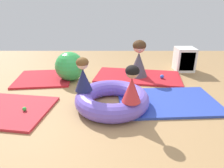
# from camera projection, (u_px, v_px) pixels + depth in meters

# --- Properties ---
(ground_plane) EXTENTS (8.00, 8.00, 0.00)m
(ground_plane) POSITION_uv_depth(u_px,v_px,m) (112.00, 107.00, 3.22)
(ground_plane) COLOR tan
(gym_mat_center_rear) EXTENTS (1.26, 1.18, 0.04)m
(gym_mat_center_rear) POSITION_uv_depth(u_px,v_px,m) (44.00, 78.00, 4.39)
(gym_mat_center_rear) COLOR red
(gym_mat_center_rear) RESTS_ON ground
(gym_mat_front) EXTENTS (1.68, 1.14, 0.04)m
(gym_mat_front) POSITION_uv_depth(u_px,v_px,m) (168.00, 101.00, 3.37)
(gym_mat_front) COLOR #2D47B7
(gym_mat_front) RESTS_ON ground
(gym_mat_near_left) EXTENTS (1.50, 1.20, 0.04)m
(gym_mat_near_left) POSITION_uv_depth(u_px,v_px,m) (5.00, 110.00, 3.11)
(gym_mat_near_left) COLOR red
(gym_mat_near_left) RESTS_ON ground
(gym_mat_far_right) EXTENTS (1.99, 1.26, 0.04)m
(gym_mat_far_right) POSITION_uv_depth(u_px,v_px,m) (138.00, 76.00, 4.49)
(gym_mat_far_right) COLOR red
(gym_mat_far_right) RESTS_ON ground
(inflatable_cushion) EXTENTS (1.18, 1.18, 0.28)m
(inflatable_cushion) POSITION_uv_depth(u_px,v_px,m) (112.00, 99.00, 3.18)
(inflatable_cushion) COLOR #7056D1
(inflatable_cushion) RESTS_ON ground
(child_in_navy) EXTENTS (0.34, 0.34, 0.53)m
(child_in_navy) POSITION_uv_depth(u_px,v_px,m) (83.00, 75.00, 3.07)
(child_in_navy) COLOR navy
(child_in_navy) RESTS_ON inflatable_cushion
(child_in_red) EXTENTS (0.29, 0.29, 0.53)m
(child_in_red) POSITION_uv_depth(u_px,v_px,m) (132.00, 84.00, 2.71)
(child_in_red) COLOR red
(child_in_red) RESTS_ON inflatable_cushion
(adult_seated) EXTENTS (0.48, 0.48, 0.79)m
(adult_seated) POSITION_uv_depth(u_px,v_px,m) (139.00, 59.00, 4.34)
(adult_seated) COLOR #4C4751
(adult_seated) RESTS_ON gym_mat_far_right
(play_ball_blue) EXTENTS (0.09, 0.09, 0.09)m
(play_ball_blue) POSITION_uv_depth(u_px,v_px,m) (162.00, 77.00, 4.31)
(play_ball_blue) COLOR blue
(play_ball_blue) RESTS_ON gym_mat_far_right
(play_ball_green) EXTENTS (0.06, 0.06, 0.06)m
(play_ball_green) POSITION_uv_depth(u_px,v_px,m) (25.00, 109.00, 3.03)
(play_ball_green) COLOR green
(play_ball_green) RESTS_ON gym_mat_near_left
(play_ball_teal) EXTENTS (0.09, 0.09, 0.09)m
(play_ball_teal) POSITION_uv_depth(u_px,v_px,m) (131.00, 102.00, 3.22)
(play_ball_teal) COLOR teal
(play_ball_teal) RESTS_ON gym_mat_front
(exercise_ball_large) EXTENTS (0.61, 0.61, 0.61)m
(exercise_ball_large) POSITION_uv_depth(u_px,v_px,m) (70.00, 66.00, 4.23)
(exercise_ball_large) COLOR green
(exercise_ball_large) RESTS_ON ground
(storage_cube) EXTENTS (0.44, 0.44, 0.56)m
(storage_cube) POSITION_uv_depth(u_px,v_px,m) (185.00, 60.00, 4.84)
(storage_cube) COLOR white
(storage_cube) RESTS_ON ground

